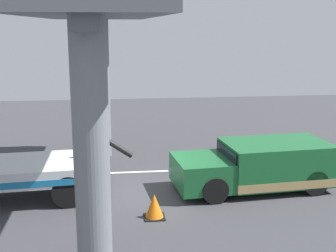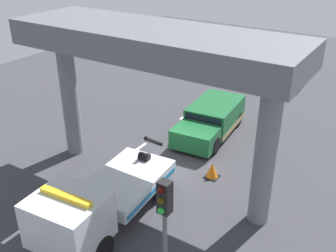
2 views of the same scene
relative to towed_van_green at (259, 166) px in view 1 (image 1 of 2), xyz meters
The scene contains 6 objects.
ground_plane 4.19m from the towed_van_green, ahead, with size 60.00×40.00×0.10m, color #38383D.
lane_stripe_west 3.05m from the towed_van_green, 129.73° to the right, with size 2.60×0.16×0.01m, color silver.
lane_stripe_mid 4.76m from the towed_van_green, 28.91° to the right, with size 2.60×0.16×0.01m, color silver.
towed_van_green is the anchor object (origin of this frame).
overpass_structure 7.22m from the towed_van_green, ahead, with size 3.60×11.45×6.64m.
traffic_cone_orange 4.25m from the towed_van_green, 28.08° to the left, with size 0.60×0.60×0.71m.
Camera 1 is at (0.74, 14.35, 5.42)m, focal length 49.39 mm.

